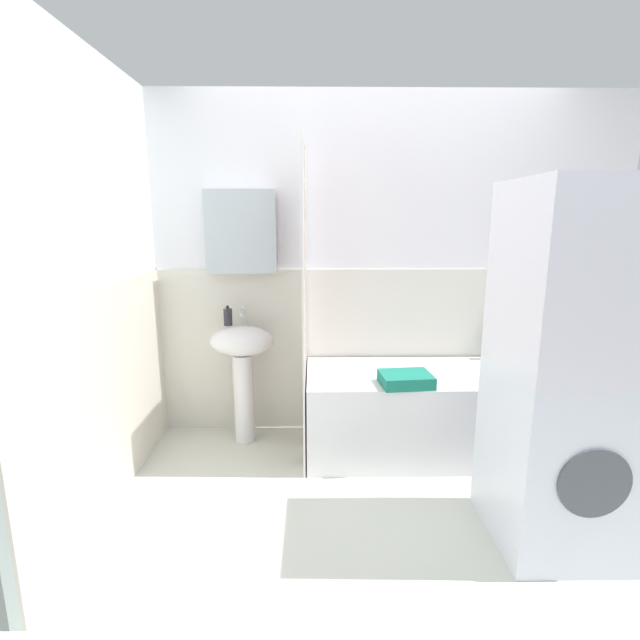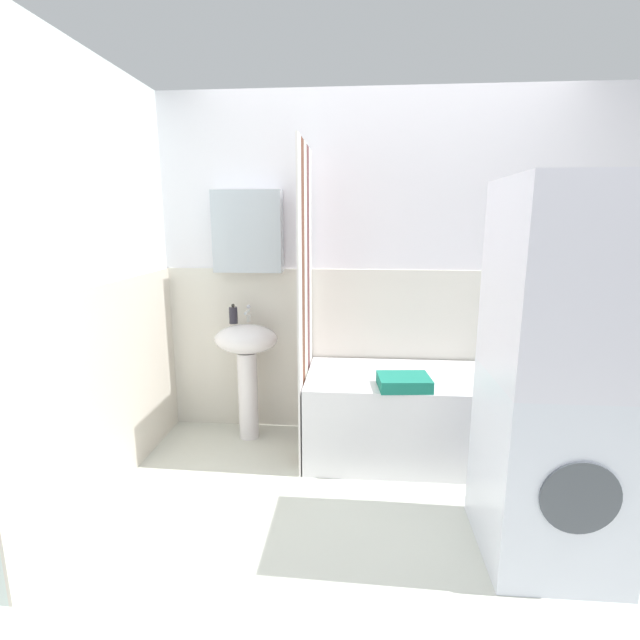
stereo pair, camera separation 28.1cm
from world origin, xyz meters
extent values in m
cube|color=silver|center=(0.00, 0.00, -0.02)|extent=(4.80, 5.60, 0.04)
cube|color=white|center=(0.00, 1.27, 1.20)|extent=(3.60, 0.05, 2.40)
cube|color=silver|center=(0.00, 1.24, 0.60)|extent=(3.60, 0.02, 1.20)
cube|color=silver|center=(-0.92, 1.18, 1.46)|extent=(0.48, 0.12, 0.56)
cube|color=white|center=(-1.57, 0.34, 1.20)|extent=(0.05, 1.81, 2.40)
cube|color=silver|center=(-1.54, 0.34, 0.60)|extent=(0.02, 1.81, 1.20)
cylinder|color=white|center=(-0.92, 1.03, 0.32)|extent=(0.14, 0.14, 0.63)
ellipsoid|color=white|center=(-0.92, 1.03, 0.73)|extent=(0.44, 0.34, 0.20)
cylinder|color=silver|center=(-0.92, 1.13, 0.86)|extent=(0.03, 0.03, 0.05)
cylinder|color=silver|center=(-0.92, 1.08, 0.91)|extent=(0.02, 0.10, 0.02)
sphere|color=silver|center=(-0.92, 1.13, 0.94)|extent=(0.03, 0.03, 0.03)
cylinder|color=#2A2833|center=(-1.02, 1.07, 0.89)|extent=(0.06, 0.06, 0.12)
sphere|color=#2A2B27|center=(-1.02, 1.07, 0.96)|extent=(0.02, 0.02, 0.02)
cube|color=white|center=(0.29, 0.87, 0.28)|extent=(1.52, 0.71, 0.56)
cube|color=white|center=(-0.49, 0.58, 1.00)|extent=(0.01, 0.14, 2.00)
cube|color=brown|center=(-0.49, 0.72, 1.00)|extent=(0.01, 0.14, 2.00)
cube|color=white|center=(-0.49, 0.87, 1.00)|extent=(0.01, 0.14, 2.00)
cube|color=brown|center=(-0.49, 1.01, 1.00)|extent=(0.01, 0.14, 2.00)
cube|color=white|center=(-0.49, 1.15, 1.00)|extent=(0.01, 0.14, 2.00)
cylinder|color=white|center=(0.95, 1.14, 0.65)|extent=(0.06, 0.06, 0.19)
cylinder|color=black|center=(0.95, 1.14, 0.75)|extent=(0.04, 0.04, 0.02)
cylinder|color=#247557|center=(0.84, 1.16, 0.66)|extent=(0.06, 0.06, 0.21)
cylinder|color=#232129|center=(0.84, 1.16, 0.78)|extent=(0.04, 0.04, 0.02)
cube|color=#1B7560|center=(0.13, 0.63, 0.59)|extent=(0.33, 0.27, 0.07)
cube|color=white|center=(0.73, -0.03, 0.43)|extent=(0.57, 0.61, 0.86)
cube|color=white|center=(0.73, -0.03, 1.29)|extent=(0.57, 0.61, 0.86)
cylinder|color=#494E55|center=(0.73, -0.34, 0.47)|extent=(0.31, 0.01, 0.31)
camera|label=1|loc=(-0.43, -2.08, 1.54)|focal=26.30mm
camera|label=2|loc=(-0.15, -2.07, 1.54)|focal=26.30mm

